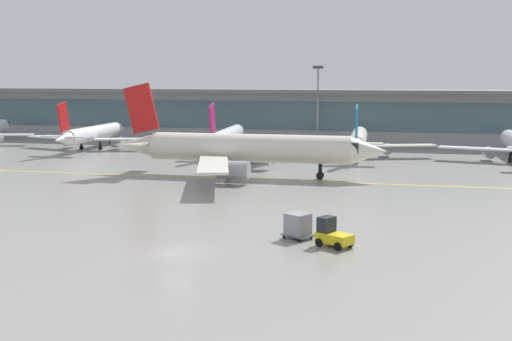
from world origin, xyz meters
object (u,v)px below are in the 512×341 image
at_px(cargo_dolly_lead, 298,225).
at_px(taxiing_regional_jet, 246,149).
at_px(gate_airplane_2, 226,137).
at_px(gate_airplane_3, 358,140).
at_px(apron_light_mast_1, 318,102).
at_px(gate_airplane_1, 94,134).
at_px(baggage_tug, 332,234).

bearing_deg(cargo_dolly_lead, taxiing_regional_jet, 142.27).
bearing_deg(gate_airplane_2, gate_airplane_3, -93.81).
height_order(taxiing_regional_jet, apron_light_mast_1, apron_light_mast_1).
distance_m(taxiing_regional_jet, apron_light_mast_1, 38.64).
xyz_separation_m(gate_airplane_1, baggage_tug, (45.91, -54.93, -1.59)).
relative_size(gate_airplane_2, taxiing_regional_jet, 0.73).
xyz_separation_m(gate_airplane_2, taxiing_regional_jet, (9.01, -23.64, 0.91)).
distance_m(gate_airplane_2, taxiing_regional_jet, 25.32).
xyz_separation_m(gate_airplane_2, baggage_tug, (22.93, -54.62, -1.59)).
height_order(gate_airplane_2, cargo_dolly_lead, gate_airplane_2).
bearing_deg(apron_light_mast_1, taxiing_regional_jet, -95.20).
bearing_deg(taxiing_regional_jet, gate_airplane_1, 143.33).
bearing_deg(gate_airplane_1, apron_light_mast_1, -68.35).
bearing_deg(gate_airplane_3, apron_light_mast_1, 26.58).
distance_m(baggage_tug, cargo_dolly_lead, 3.27).
xyz_separation_m(gate_airplane_1, taxiing_regional_jet, (31.98, -23.95, 0.91)).
relative_size(gate_airplane_1, gate_airplane_2, 1.00).
bearing_deg(gate_airplane_2, gate_airplane_1, 85.55).
distance_m(gate_airplane_1, apron_light_mast_1, 38.57).
xyz_separation_m(taxiing_regional_jet, apron_light_mast_1, (3.48, 38.25, 4.17)).
bearing_deg(gate_airplane_1, gate_airplane_3, -90.78).
relative_size(gate_airplane_1, apron_light_mast_1, 1.81).
distance_m(taxiing_regional_jet, baggage_tug, 34.06).
xyz_separation_m(gate_airplane_2, cargo_dolly_lead, (20.15, -52.92, -1.43)).
bearing_deg(taxiing_regional_jet, cargo_dolly_lead, -69.00).
height_order(gate_airplane_3, taxiing_regional_jet, taxiing_regional_jet).
bearing_deg(gate_airplane_3, baggage_tug, 179.74).
bearing_deg(baggage_tug, gate_airplane_2, 144.21).
xyz_separation_m(gate_airplane_3, cargo_dolly_lead, (-0.53, -52.87, -1.43)).
bearing_deg(gate_airplane_3, gate_airplane_2, 87.25).
height_order(gate_airplane_1, apron_light_mast_1, apron_light_mast_1).
bearing_deg(gate_airplane_2, apron_light_mast_1, -44.21).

